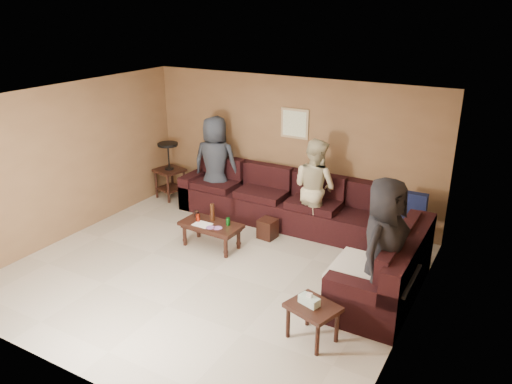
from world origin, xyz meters
The scene contains 10 objects.
room centered at (0.00, 0.00, 1.66)m, with size 5.60×5.50×2.50m.
sectional_sofa centered at (0.81, 1.52, 0.33)m, with size 4.65×2.90×0.97m.
coffee_table centered at (-0.45, 0.65, 0.35)m, with size 0.99×0.52×0.69m.
end_table_left centered at (-2.37, 2.02, 0.59)m, with size 0.60×0.60×1.12m.
side_table_right centered at (1.88, -0.73, 0.40)m, with size 0.66×0.60×0.60m.
waste_bin centered at (0.18, 1.37, 0.16)m, with size 0.27×0.27×0.33m, color black.
wall_art centered at (0.10, 2.48, 1.70)m, with size 0.52×0.04×0.52m.
person_left centered at (-1.28, 2.03, 0.88)m, with size 0.86×0.56×1.77m, color #282E38.
person_middle centered at (0.75, 1.92, 0.82)m, with size 0.80×0.62×1.64m, color beige.
person_right centered at (2.38, 0.21, 0.89)m, with size 0.87×0.57×1.79m, color black.
Camera 1 is at (3.70, -5.23, 3.68)m, focal length 35.00 mm.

